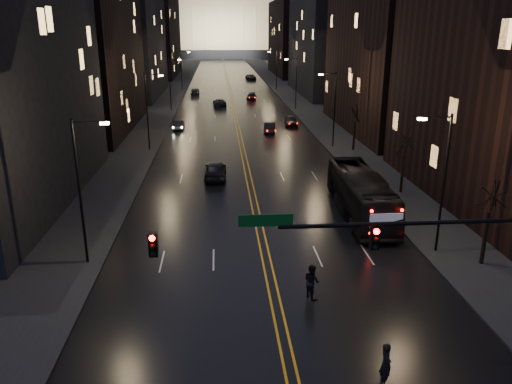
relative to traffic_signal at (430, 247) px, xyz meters
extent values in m
plane|color=black|center=(-5.91, 0.00, -5.10)|extent=(900.00, 900.00, 0.00)
cube|color=black|center=(-5.91, 130.00, -5.09)|extent=(20.00, 320.00, 0.02)
cube|color=black|center=(-19.91, 130.00, -5.02)|extent=(8.00, 320.00, 0.16)
cube|color=black|center=(8.09, 130.00, -5.02)|extent=(8.00, 320.00, 0.16)
cube|color=orange|center=(-5.91, 130.00, -5.08)|extent=(0.62, 320.00, 0.01)
cube|color=black|center=(-26.91, 54.00, 8.90)|extent=(12.00, 30.00, 28.00)
cube|color=black|center=(-26.91, 92.00, 4.90)|extent=(12.00, 34.00, 20.00)
cube|color=black|center=(-26.91, 140.00, 6.90)|extent=(12.00, 40.00, 24.00)
cube|color=black|center=(15.09, 92.00, 7.90)|extent=(12.00, 34.00, 26.00)
cube|color=black|center=(15.09, 140.00, 5.90)|extent=(12.00, 40.00, 22.00)
cube|color=black|center=(-5.91, 250.00, -3.10)|extent=(90.00, 50.00, 4.00)
cube|color=#E6C685|center=(-5.91, 250.00, 10.90)|extent=(80.00, 36.00, 24.00)
cylinder|color=black|center=(-0.41, 0.00, 1.10)|extent=(12.00, 0.18, 0.18)
cube|color=black|center=(-11.41, 0.00, 0.50)|extent=(0.35, 0.30, 1.00)
cube|color=black|center=(-2.41, 0.00, 0.50)|extent=(0.35, 0.30, 1.00)
sphere|color=#FF0705|center=(-11.41, -0.18, 0.85)|extent=(0.24, 0.24, 0.24)
sphere|color=#FF0705|center=(-2.41, -0.18, 0.85)|extent=(0.24, 0.24, 0.24)
cube|color=#053F14|center=(-6.91, 0.00, 1.40)|extent=(2.20, 0.06, 0.50)
cylinder|color=black|center=(5.09, 10.00, -0.60)|extent=(0.16, 0.16, 9.00)
cylinder|color=black|center=(4.19, 10.00, 3.70)|extent=(1.80, 0.10, 0.10)
cube|color=#FFD699|center=(3.29, 10.00, 3.60)|extent=(0.50, 0.25, 0.15)
cylinder|color=black|center=(-16.91, 10.00, -0.60)|extent=(0.16, 0.16, 9.00)
cylinder|color=black|center=(-16.01, 10.00, 3.70)|extent=(1.80, 0.10, 0.10)
cube|color=#FFD699|center=(-15.11, 10.00, 3.60)|extent=(0.50, 0.25, 0.15)
cylinder|color=black|center=(5.09, 40.00, -0.60)|extent=(0.16, 0.16, 9.00)
cylinder|color=black|center=(4.19, 40.00, 3.70)|extent=(1.80, 0.10, 0.10)
cube|color=#FFD699|center=(3.29, 40.00, 3.60)|extent=(0.50, 0.25, 0.15)
cylinder|color=black|center=(-16.91, 40.00, -0.60)|extent=(0.16, 0.16, 9.00)
cylinder|color=black|center=(-16.01, 40.00, 3.70)|extent=(1.80, 0.10, 0.10)
cube|color=#FFD699|center=(-15.11, 40.00, 3.60)|extent=(0.50, 0.25, 0.15)
cylinder|color=black|center=(5.09, 70.00, -0.60)|extent=(0.16, 0.16, 9.00)
cylinder|color=black|center=(4.19, 70.00, 3.70)|extent=(1.80, 0.10, 0.10)
cube|color=#FFD699|center=(3.29, 70.00, 3.60)|extent=(0.50, 0.25, 0.15)
cylinder|color=black|center=(-16.91, 70.00, -0.60)|extent=(0.16, 0.16, 9.00)
cylinder|color=black|center=(-16.01, 70.00, 3.70)|extent=(1.80, 0.10, 0.10)
cube|color=#FFD699|center=(-15.11, 70.00, 3.60)|extent=(0.50, 0.25, 0.15)
cylinder|color=black|center=(5.09, 100.00, -0.60)|extent=(0.16, 0.16, 9.00)
cylinder|color=black|center=(4.19, 100.00, 3.70)|extent=(1.80, 0.10, 0.10)
cube|color=#FFD699|center=(3.29, 100.00, 3.60)|extent=(0.50, 0.25, 0.15)
cylinder|color=black|center=(-16.91, 100.00, -0.60)|extent=(0.16, 0.16, 9.00)
cylinder|color=black|center=(-16.01, 100.00, 3.70)|extent=(1.80, 0.10, 0.10)
cube|color=#FFD699|center=(-15.11, 100.00, 3.60)|extent=(0.50, 0.25, 0.15)
cylinder|color=black|center=(7.09, 8.00, -3.35)|extent=(0.24, 0.24, 3.50)
cylinder|color=black|center=(7.09, 22.00, -3.35)|extent=(0.24, 0.24, 3.50)
cylinder|color=black|center=(7.09, 38.00, -3.35)|extent=(0.24, 0.24, 3.50)
imported|color=black|center=(2.02, 17.01, -3.38)|extent=(3.32, 12.43, 3.44)
imported|color=black|center=(-9.10, 27.94, -4.24)|extent=(2.25, 5.14, 1.72)
imported|color=black|center=(-14.41, 52.92, -4.41)|extent=(1.52, 4.22, 1.38)
imported|color=black|center=(-8.42, 75.50, -4.43)|extent=(2.59, 4.99, 1.34)
imported|color=black|center=(-13.69, 92.80, -4.40)|extent=(2.15, 4.90, 1.40)
imported|color=black|center=(-1.66, 49.28, -4.38)|extent=(2.07, 4.54, 1.44)
imported|color=black|center=(2.07, 54.41, -4.32)|extent=(2.23, 4.75, 1.57)
imported|color=black|center=(-1.90, 83.27, -4.45)|extent=(2.38, 4.72, 1.32)
imported|color=black|center=(0.71, 125.15, -4.34)|extent=(2.87, 5.61, 1.52)
imported|color=black|center=(-2.21, -2.00, -4.16)|extent=(0.47, 0.70, 1.89)
imported|color=black|center=(-3.94, 5.00, -4.13)|extent=(0.89, 1.08, 1.95)
camera|label=1|loc=(-8.69, -18.42, 8.67)|focal=35.00mm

